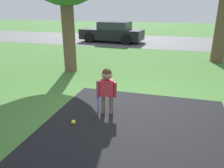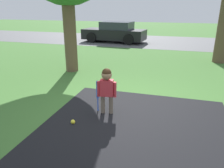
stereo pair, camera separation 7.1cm
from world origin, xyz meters
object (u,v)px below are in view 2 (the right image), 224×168
Objects in this scene: sports_ball at (73,122)px; fire_hydrant at (222,48)px; child at (107,85)px; baseball_bat at (98,91)px; parked_car at (115,32)px.

fire_hydrant is at bearing 63.78° from sports_ball.
child is 0.31m from baseball_bat.
baseball_bat is 8.06× the size of sports_ball.
parked_car reaches higher than fire_hydrant.
parked_car is (-2.42, 9.97, 0.16)m from baseball_bat.
baseball_bat is at bearing 67.80° from sports_ball.
fire_hydrant is (3.49, 7.49, -0.33)m from child.
child is 1.50× the size of fire_hydrant.
sports_ball is at bearing -116.22° from fire_hydrant.
child is at bearing 51.49° from sports_ball.
baseball_bat is 10.27m from parked_car.
child is 0.24× the size of parked_car.
parked_car is (-2.65, 10.03, -0.04)m from child.
child is 1.04m from sports_ball.
baseball_bat is 0.17× the size of parked_car.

